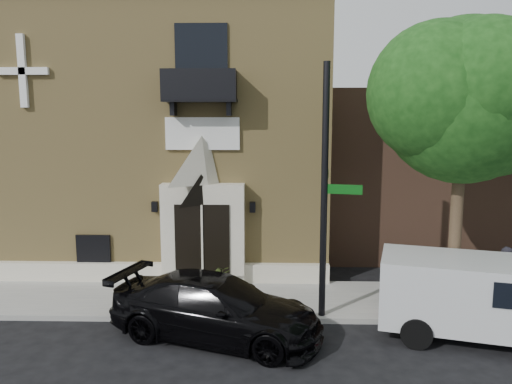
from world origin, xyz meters
TOP-DOWN VIEW (x-y plane):
  - ground at (0.00, 0.00)m, footprint 120.00×120.00m
  - sidewalk at (1.00, 1.50)m, footprint 42.00×3.00m
  - church at (-2.99, 7.95)m, footprint 12.20×11.01m
  - street_tree_left at (6.03, 0.35)m, footprint 4.97×4.38m
  - black_sedan at (-0.23, -0.87)m, footprint 5.73×3.71m
  - cargo_van at (6.50, -0.90)m, footprint 5.26×3.19m
  - street_sign at (2.52, 0.27)m, footprint 1.04×1.17m
  - fire_hydrant at (4.29, 0.38)m, footprint 0.40×0.32m
  - planter at (-0.45, 2.20)m, footprint 0.76×0.68m
  - pedestrian_near at (7.67, 1.08)m, footprint 0.64×0.43m

SIDE VIEW (x-z plane):
  - ground at x=0.00m, z-range 0.00..0.00m
  - sidewalk at x=1.00m, z-range 0.00..0.15m
  - fire_hydrant at x=4.29m, z-range 0.14..0.85m
  - planter at x=-0.45m, z-range 0.15..0.91m
  - black_sedan at x=-0.23m, z-range 0.00..1.54m
  - pedestrian_near at x=7.67m, z-range 0.15..1.86m
  - cargo_van at x=6.50m, z-range 0.12..2.13m
  - street_sign at x=2.52m, z-range 0.17..6.82m
  - church at x=-2.99m, z-range -0.02..9.28m
  - street_tree_left at x=6.03m, z-range 1.98..9.75m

